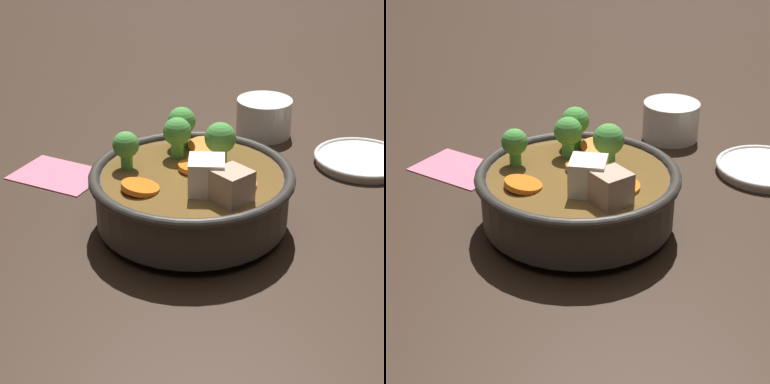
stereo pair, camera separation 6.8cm
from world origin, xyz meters
TOP-DOWN VIEW (x-y plane):
  - ground_plane at (0.00, 0.00)m, footprint 3.00×3.00m
  - stirfry_bowl at (-0.00, 0.00)m, footprint 0.22×0.22m
  - side_saucer at (0.16, 0.22)m, footprint 0.12×0.12m
  - tea_cup at (0.01, 0.27)m, footprint 0.08×0.08m
  - napkin at (-0.20, 0.06)m, footprint 0.12×0.09m

SIDE VIEW (x-z plane):
  - ground_plane at x=0.00m, z-range 0.00..0.00m
  - napkin at x=-0.20m, z-range 0.00..0.00m
  - side_saucer at x=0.16m, z-range 0.00..0.01m
  - tea_cup at x=0.01m, z-range 0.00..0.05m
  - stirfry_bowl at x=0.00m, z-range -0.01..0.10m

